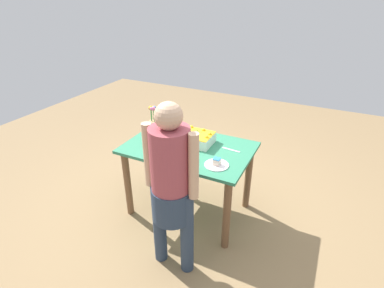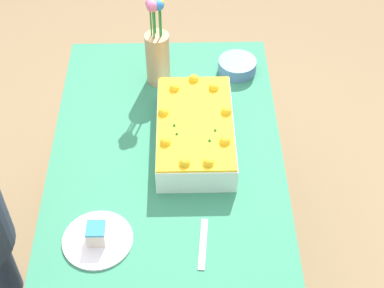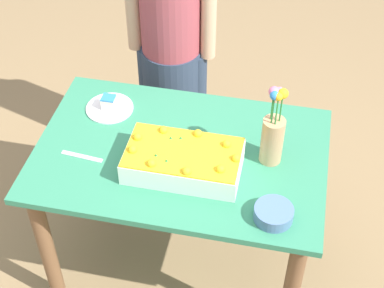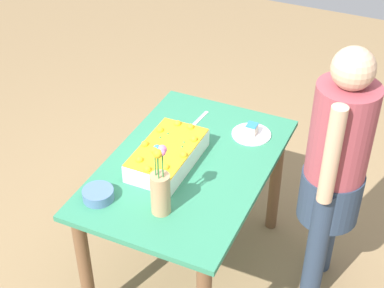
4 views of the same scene
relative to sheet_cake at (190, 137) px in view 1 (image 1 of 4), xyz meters
name	(u,v)px [view 1 (image 1 of 4)]	position (x,y,z in m)	size (l,w,h in m)	color
ground_plane	(189,209)	(-0.04, 0.10, -0.83)	(8.00, 8.00, 0.00)	#8E714C
dining_table	(189,159)	(-0.04, 0.10, -0.20)	(1.23, 0.80, 0.78)	#327F5C
sheet_cake	(190,137)	(0.00, 0.00, 0.00)	(0.46, 0.26, 0.13)	white
serving_plate_with_slice	(217,164)	(-0.41, 0.31, -0.04)	(0.22, 0.22, 0.07)	white
cake_knife	(231,150)	(-0.43, -0.01, -0.05)	(0.18, 0.02, 0.00)	silver
flower_vase	(154,128)	(0.34, 0.13, 0.08)	(0.09, 0.09, 0.37)	tan
fruit_bowl	(166,126)	(0.39, -0.18, -0.03)	(0.15, 0.15, 0.05)	#4F6F99
person_standing	(171,182)	(-0.24, 0.80, 0.02)	(0.45, 0.31, 1.49)	#29394F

